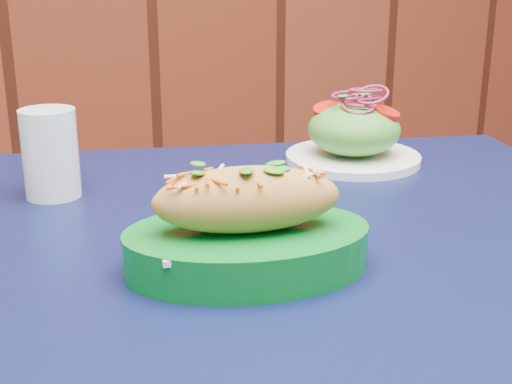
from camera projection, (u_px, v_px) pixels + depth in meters
name	position (u px, v px, depth m)	size (l,w,h in m)	color
cafe_table	(311.00, 306.00, 0.81)	(0.96, 0.96, 0.75)	black
banh_mi_basket	(247.00, 229.00, 0.68)	(0.27, 0.20, 0.11)	#06661D
salad_plate	(354.00, 135.00, 1.04)	(0.20, 0.20, 0.11)	white
water_glass	(50.00, 154.00, 0.89)	(0.07, 0.07, 0.11)	silver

